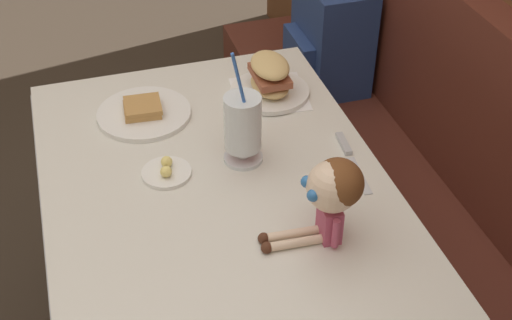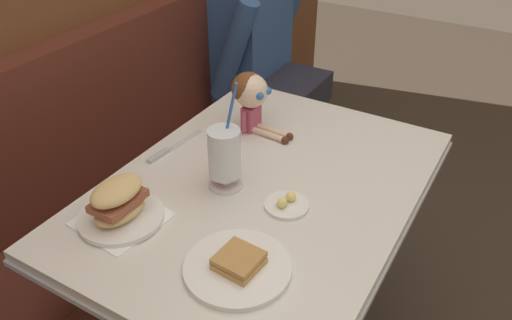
{
  "view_description": "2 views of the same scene",
  "coord_description": "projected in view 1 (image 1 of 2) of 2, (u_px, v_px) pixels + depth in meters",
  "views": [
    {
      "loc": [
        1.24,
        -0.09,
        1.8
      ],
      "look_at": [
        0.08,
        0.26,
        0.85
      ],
      "focal_mm": 49.07,
      "sensor_mm": 36.0,
      "label": 1
    },
    {
      "loc": [
        -1.02,
        -0.4,
        1.6
      ],
      "look_at": [
        0.02,
        0.22,
        0.8
      ],
      "focal_mm": 36.04,
      "sensor_mm": 36.0,
      "label": 2
    }
  ],
  "objects": [
    {
      "name": "booth_bench",
      "position": [
        428.0,
        249.0,
        2.05
      ],
      "size": [
        2.6,
        0.48,
        1.0
      ],
      "color": "#512319",
      "rests_on": "ground"
    },
    {
      "name": "diner_table",
      "position": [
        218.0,
        240.0,
        1.77
      ],
      "size": [
        1.11,
        0.81,
        0.74
      ],
      "color": "silver",
      "rests_on": "ground"
    },
    {
      "name": "toast_plate",
      "position": [
        144.0,
        112.0,
        1.86
      ],
      "size": [
        0.25,
        0.25,
        0.04
      ],
      "color": "white",
      "rests_on": "diner_table"
    },
    {
      "name": "milkshake_glass",
      "position": [
        243.0,
        125.0,
        1.65
      ],
      "size": [
        0.1,
        0.1,
        0.31
      ],
      "color": "silver",
      "rests_on": "diner_table"
    },
    {
      "name": "sandwich_plate",
      "position": [
        270.0,
        80.0,
        1.92
      ],
      "size": [
        0.22,
        0.22,
        0.12
      ],
      "color": "white",
      "rests_on": "diner_table"
    },
    {
      "name": "butter_saucer",
      "position": [
        167.0,
        171.0,
        1.66
      ],
      "size": [
        0.12,
        0.12,
        0.04
      ],
      "color": "white",
      "rests_on": "diner_table"
    },
    {
      "name": "butter_knife",
      "position": [
        348.0,
        152.0,
        1.73
      ],
      "size": [
        0.24,
        0.04,
        0.01
      ],
      "color": "silver",
      "rests_on": "diner_table"
    },
    {
      "name": "seated_doll",
      "position": [
        332.0,
        191.0,
        1.43
      ],
      "size": [
        0.12,
        0.22,
        0.2
      ],
      "color": "#B74C6B",
      "rests_on": "diner_table"
    },
    {
      "name": "backpack",
      "position": [
        331.0,
        29.0,
        2.42
      ],
      "size": [
        0.3,
        0.25,
        0.41
      ],
      "color": "navy",
      "rests_on": "booth_bench"
    }
  ]
}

